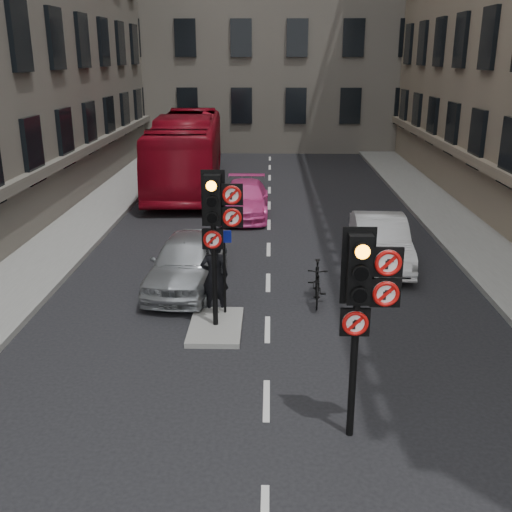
{
  "coord_description": "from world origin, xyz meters",
  "views": [
    {
      "loc": [
        0.04,
        -7.58,
        6.04
      ],
      "look_at": [
        -0.21,
        2.61,
        2.6
      ],
      "focal_mm": 42.0,
      "sensor_mm": 36.0,
      "label": 1
    }
  ],
  "objects_px": {
    "car_white": "(380,241)",
    "motorcyclist": "(214,276)",
    "car_pink": "(245,199)",
    "motorcycle": "(317,282)",
    "bus_red": "(187,151)",
    "signal_near": "(363,291)",
    "info_sign": "(224,260)",
    "signal_far": "(217,216)",
    "car_silver": "(187,261)"
  },
  "relations": [
    {
      "from": "car_silver",
      "to": "car_pink",
      "type": "relative_size",
      "value": 0.96
    },
    {
      "from": "car_pink",
      "to": "motorcyclist",
      "type": "distance_m",
      "value": 9.38
    },
    {
      "from": "motorcycle",
      "to": "motorcyclist",
      "type": "height_order",
      "value": "motorcyclist"
    },
    {
      "from": "car_white",
      "to": "motorcycle",
      "type": "height_order",
      "value": "car_white"
    },
    {
      "from": "car_pink",
      "to": "info_sign",
      "type": "height_order",
      "value": "info_sign"
    },
    {
      "from": "car_pink",
      "to": "motorcycle",
      "type": "distance_m",
      "value": 8.95
    },
    {
      "from": "signal_near",
      "to": "car_pink",
      "type": "relative_size",
      "value": 0.8
    },
    {
      "from": "motorcycle",
      "to": "motorcyclist",
      "type": "relative_size",
      "value": 0.93
    },
    {
      "from": "motorcycle",
      "to": "car_white",
      "type": "bearing_deg",
      "value": 58.72
    },
    {
      "from": "signal_far",
      "to": "bus_red",
      "type": "height_order",
      "value": "signal_far"
    },
    {
      "from": "signal_near",
      "to": "bus_red",
      "type": "relative_size",
      "value": 0.29
    },
    {
      "from": "car_pink",
      "to": "motorcyclist",
      "type": "height_order",
      "value": "motorcyclist"
    },
    {
      "from": "car_silver",
      "to": "motorcycle",
      "type": "height_order",
      "value": "car_silver"
    },
    {
      "from": "car_white",
      "to": "motorcyclist",
      "type": "height_order",
      "value": "motorcyclist"
    },
    {
      "from": "signal_near",
      "to": "motorcycle",
      "type": "height_order",
      "value": "signal_near"
    },
    {
      "from": "signal_near",
      "to": "car_white",
      "type": "distance_m",
      "value": 9.09
    },
    {
      "from": "signal_far",
      "to": "car_pink",
      "type": "distance_m",
      "value": 10.58
    },
    {
      "from": "car_pink",
      "to": "motorcyclist",
      "type": "xyz_separation_m",
      "value": [
        -0.35,
        -9.37,
        0.28
      ]
    },
    {
      "from": "car_silver",
      "to": "motorcyclist",
      "type": "bearing_deg",
      "value": -56.17
    },
    {
      "from": "signal_far",
      "to": "motorcycle",
      "type": "xyz_separation_m",
      "value": [
        2.37,
        1.71,
        -2.18
      ]
    },
    {
      "from": "motorcycle",
      "to": "bus_red",
      "type": "bearing_deg",
      "value": 113.95
    },
    {
      "from": "bus_red",
      "to": "info_sign",
      "type": "bearing_deg",
      "value": -82.41
    },
    {
      "from": "bus_red",
      "to": "motorcycle",
      "type": "relative_size",
      "value": 7.03
    },
    {
      "from": "bus_red",
      "to": "motorcyclist",
      "type": "relative_size",
      "value": 6.55
    },
    {
      "from": "signal_near",
      "to": "motorcycle",
      "type": "xyz_separation_m",
      "value": [
        -0.23,
        5.71,
        -2.06
      ]
    },
    {
      "from": "signal_far",
      "to": "car_silver",
      "type": "height_order",
      "value": "signal_far"
    },
    {
      "from": "signal_far",
      "to": "car_silver",
      "type": "xyz_separation_m",
      "value": [
        -1.08,
        2.65,
        -1.97
      ]
    },
    {
      "from": "signal_far",
      "to": "motorcyclist",
      "type": "height_order",
      "value": "signal_far"
    },
    {
      "from": "bus_red",
      "to": "motorcyclist",
      "type": "bearing_deg",
      "value": -83.19
    },
    {
      "from": "info_sign",
      "to": "car_silver",
      "type": "bearing_deg",
      "value": 113.45
    },
    {
      "from": "car_pink",
      "to": "info_sign",
      "type": "relative_size",
      "value": 2.17
    },
    {
      "from": "bus_red",
      "to": "motorcyclist",
      "type": "xyz_separation_m",
      "value": [
        2.62,
        -14.82,
        -0.77
      ]
    },
    {
      "from": "car_silver",
      "to": "car_pink",
      "type": "distance_m",
      "value": 7.83
    },
    {
      "from": "motorcyclist",
      "to": "signal_far",
      "type": "bearing_deg",
      "value": 91.82
    },
    {
      "from": "motorcycle",
      "to": "info_sign",
      "type": "distance_m",
      "value": 2.67
    },
    {
      "from": "car_silver",
      "to": "motorcycle",
      "type": "distance_m",
      "value": 3.58
    },
    {
      "from": "motorcyclist",
      "to": "signal_near",
      "type": "bearing_deg",
      "value": 110.44
    },
    {
      "from": "signal_far",
      "to": "signal_near",
      "type": "bearing_deg",
      "value": -56.98
    },
    {
      "from": "motorcycle",
      "to": "car_silver",
      "type": "bearing_deg",
      "value": 168.55
    },
    {
      "from": "motorcyclist",
      "to": "info_sign",
      "type": "height_order",
      "value": "info_sign"
    },
    {
      "from": "car_white",
      "to": "info_sign",
      "type": "xyz_separation_m",
      "value": [
        -4.39,
        -4.02,
        0.73
      ]
    },
    {
      "from": "motorcyclist",
      "to": "bus_red",
      "type": "bearing_deg",
      "value": -88.6
    },
    {
      "from": "car_white",
      "to": "bus_red",
      "type": "height_order",
      "value": "bus_red"
    },
    {
      "from": "car_pink",
      "to": "motorcyclist",
      "type": "bearing_deg",
      "value": -92.37
    },
    {
      "from": "car_white",
      "to": "motorcyclist",
      "type": "relative_size",
      "value": 2.35
    },
    {
      "from": "signal_near",
      "to": "signal_far",
      "type": "relative_size",
      "value": 1.0
    },
    {
      "from": "signal_near",
      "to": "motorcycle",
      "type": "relative_size",
      "value": 2.06
    },
    {
      "from": "bus_red",
      "to": "car_white",
      "type": "bearing_deg",
      "value": -60.03
    },
    {
      "from": "signal_far",
      "to": "bus_red",
      "type": "distance_m",
      "value": 16.1
    },
    {
      "from": "info_sign",
      "to": "car_white",
      "type": "bearing_deg",
      "value": 35.3
    }
  ]
}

